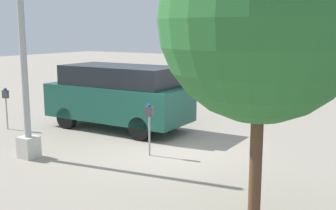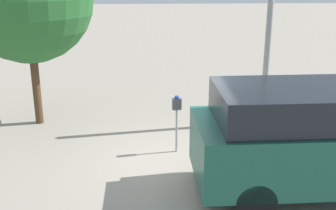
% 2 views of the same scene
% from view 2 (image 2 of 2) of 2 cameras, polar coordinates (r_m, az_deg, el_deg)
% --- Properties ---
extents(ground_plane, '(80.00, 80.00, 0.00)m').
position_cam_2_polar(ground_plane, '(9.48, 0.08, -7.66)').
color(ground_plane, gray).
extents(parking_meter_near, '(0.22, 0.15, 1.38)m').
position_cam_2_polar(parking_meter_near, '(9.59, 1.18, -0.74)').
color(parking_meter_near, '#9E9EA3').
rests_on(parking_meter_near, ground).
extents(lamp_post, '(0.44, 0.44, 5.51)m').
position_cam_2_polar(lamp_post, '(11.54, 13.22, 6.11)').
color(lamp_post, beige).
rests_on(lamp_post, ground).
extents(parked_van, '(4.84, 2.07, 2.10)m').
position_cam_2_polar(parked_van, '(8.35, 20.19, -4.02)').
color(parked_van, '#195142').
rests_on(parked_van, ground).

